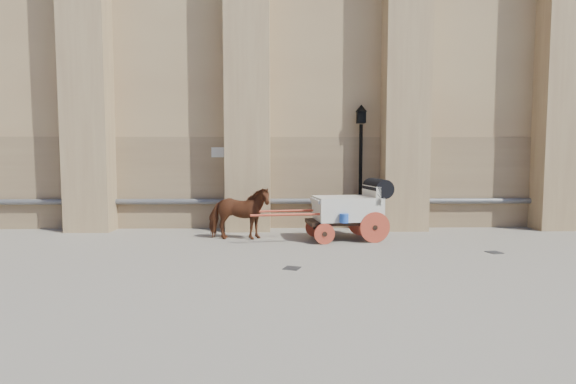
{
  "coord_description": "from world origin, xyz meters",
  "views": [
    {
      "loc": [
        -0.04,
        -10.71,
        2.35
      ],
      "look_at": [
        0.24,
        1.92,
        1.36
      ],
      "focal_mm": 28.0,
      "sensor_mm": 36.0,
      "label": 1
    }
  ],
  "objects": [
    {
      "name": "drain_grate_near",
      "position": [
        0.24,
        -1.4,
        0.01
      ],
      "size": [
        0.41,
        0.41,
        0.01
      ],
      "primitive_type": "cube",
      "rotation": [
        0.0,
        0.0,
        -0.36
      ],
      "color": "black",
      "rests_on": "ground"
    },
    {
      "name": "horse",
      "position": [
        -1.16,
        1.96,
        0.75
      ],
      "size": [
        1.81,
        0.88,
        1.5
      ],
      "primitive_type": "imported",
      "rotation": [
        0.0,
        0.0,
        1.53
      ],
      "color": "#5E2A13",
      "rests_on": "ground"
    },
    {
      "name": "ground",
      "position": [
        0.0,
        0.0,
        0.0
      ],
      "size": [
        90.0,
        90.0,
        0.0
      ],
      "primitive_type": "plane",
      "color": "#6D665C",
      "rests_on": "ground"
    },
    {
      "name": "carriage",
      "position": [
        2.05,
        1.9,
        0.93
      ],
      "size": [
        4.05,
        1.59,
        1.73
      ],
      "rotation": [
        0.0,
        0.0,
        0.14
      ],
      "color": "black",
      "rests_on": "ground"
    },
    {
      "name": "drain_grate_far",
      "position": [
        5.27,
        0.05,
        0.01
      ],
      "size": [
        0.39,
        0.39,
        0.01
      ],
      "primitive_type": "cube",
      "rotation": [
        0.0,
        0.0,
        0.25
      ],
      "color": "black",
      "rests_on": "ground"
    },
    {
      "name": "street_lamp",
      "position": [
        2.62,
        3.75,
        2.15
      ],
      "size": [
        0.38,
        0.38,
        4.02
      ],
      "color": "black",
      "rests_on": "ground"
    }
  ]
}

